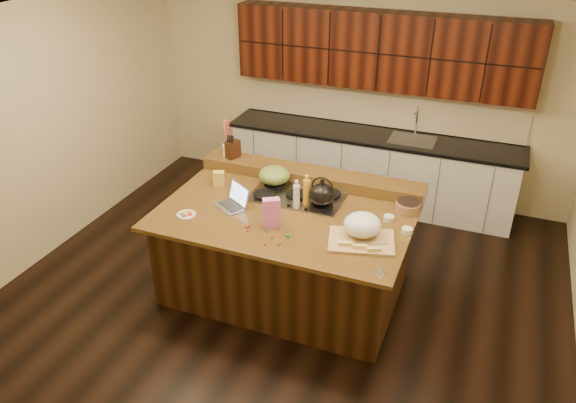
% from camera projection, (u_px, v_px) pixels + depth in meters
% --- Properties ---
extents(room, '(5.52, 5.02, 2.72)m').
position_uv_depth(room, '(286.00, 171.00, 5.15)').
color(room, black).
rests_on(room, ground).
extents(island, '(2.40, 1.60, 0.92)m').
position_uv_depth(island, '(286.00, 251.00, 5.58)').
color(island, black).
rests_on(island, ground).
extents(back_ledge, '(2.40, 0.30, 0.12)m').
position_uv_depth(back_ledge, '(311.00, 176.00, 5.90)').
color(back_ledge, black).
rests_on(back_ledge, island).
extents(cooktop, '(0.92, 0.52, 0.05)m').
position_uv_depth(cooktop, '(297.00, 196.00, 5.60)').
color(cooktop, gray).
rests_on(cooktop, island).
extents(back_counter, '(3.70, 0.66, 2.40)m').
position_uv_depth(back_counter, '(374.00, 130.00, 7.05)').
color(back_counter, silver).
rests_on(back_counter, ground).
extents(kettle, '(0.27, 0.27, 0.22)m').
position_uv_depth(kettle, '(322.00, 195.00, 5.33)').
color(kettle, black).
rests_on(kettle, cooktop).
extents(green_bowl, '(0.41, 0.41, 0.18)m').
position_uv_depth(green_bowl, '(274.00, 175.00, 5.74)').
color(green_bowl, olive).
rests_on(green_bowl, cooktop).
extents(laptop, '(0.39, 0.37, 0.21)m').
position_uv_depth(laptop, '(234.00, 201.00, 5.43)').
color(laptop, '#B7B7BC').
rests_on(laptop, island).
extents(oil_bottle, '(0.07, 0.07, 0.27)m').
position_uv_depth(oil_bottle, '(307.00, 193.00, 5.40)').
color(oil_bottle, gold).
rests_on(oil_bottle, island).
extents(vinegar_bottle, '(0.08, 0.08, 0.25)m').
position_uv_depth(vinegar_bottle, '(296.00, 197.00, 5.35)').
color(vinegar_bottle, silver).
rests_on(vinegar_bottle, island).
extents(wooden_tray, '(0.65, 0.54, 0.23)m').
position_uv_depth(wooden_tray, '(362.00, 228.00, 4.89)').
color(wooden_tray, tan).
rests_on(wooden_tray, island).
extents(ramekin_a, '(0.10, 0.10, 0.04)m').
position_uv_depth(ramekin_a, '(373.00, 226.00, 5.08)').
color(ramekin_a, white).
rests_on(ramekin_a, island).
extents(ramekin_b, '(0.12, 0.12, 0.04)m').
position_uv_depth(ramekin_b, '(407.00, 231.00, 5.01)').
color(ramekin_b, white).
rests_on(ramekin_b, island).
extents(ramekin_c, '(0.13, 0.13, 0.04)m').
position_uv_depth(ramekin_c, '(389.00, 218.00, 5.20)').
color(ramekin_c, white).
rests_on(ramekin_c, island).
extents(strainer_bowl, '(0.31, 0.31, 0.09)m').
position_uv_depth(strainer_bowl, '(408.00, 207.00, 5.34)').
color(strainer_bowl, '#996B3F').
rests_on(strainer_bowl, island).
extents(kitchen_timer, '(0.09, 0.09, 0.07)m').
position_uv_depth(kitchen_timer, '(380.00, 269.00, 4.47)').
color(kitchen_timer, silver).
rests_on(kitchen_timer, island).
extents(pink_bag, '(0.17, 0.15, 0.28)m').
position_uv_depth(pink_bag, '(271.00, 213.00, 5.04)').
color(pink_bag, '#DC67B6').
rests_on(pink_bag, island).
extents(candy_plate, '(0.18, 0.18, 0.01)m').
position_uv_depth(candy_plate, '(186.00, 215.00, 5.29)').
color(candy_plate, white).
rests_on(candy_plate, island).
extents(package_box, '(0.13, 0.11, 0.16)m').
position_uv_depth(package_box, '(219.00, 179.00, 5.80)').
color(package_box, gold).
rests_on(package_box, island).
extents(utensil_crock, '(0.13, 0.13, 0.14)m').
position_uv_depth(utensil_crock, '(228.00, 151.00, 6.15)').
color(utensil_crock, white).
rests_on(utensil_crock, back_ledge).
extents(knife_block, '(0.14, 0.18, 0.19)m').
position_uv_depth(knife_block, '(233.00, 149.00, 6.12)').
color(knife_block, black).
rests_on(knife_block, back_ledge).
extents(gumdrop_0, '(0.02, 0.02, 0.02)m').
position_uv_depth(gumdrop_0, '(272.00, 238.00, 4.93)').
color(gumdrop_0, red).
rests_on(gumdrop_0, island).
extents(gumdrop_1, '(0.02, 0.02, 0.02)m').
position_uv_depth(gumdrop_1, '(286.00, 235.00, 4.97)').
color(gumdrop_1, '#198C26').
rests_on(gumdrop_1, island).
extents(gumdrop_2, '(0.02, 0.02, 0.02)m').
position_uv_depth(gumdrop_2, '(247.00, 227.00, 5.09)').
color(gumdrop_2, red).
rests_on(gumdrop_2, island).
extents(gumdrop_3, '(0.02, 0.02, 0.02)m').
position_uv_depth(gumdrop_3, '(289.00, 238.00, 4.93)').
color(gumdrop_3, '#198C26').
rests_on(gumdrop_3, island).
extents(gumdrop_4, '(0.02, 0.02, 0.02)m').
position_uv_depth(gumdrop_4, '(278.00, 244.00, 4.84)').
color(gumdrop_4, red).
rests_on(gumdrop_4, island).
extents(gumdrop_5, '(0.02, 0.02, 0.02)m').
position_uv_depth(gumdrop_5, '(287.00, 236.00, 4.96)').
color(gumdrop_5, '#198C26').
rests_on(gumdrop_5, island).
extents(gumdrop_6, '(0.02, 0.02, 0.02)m').
position_uv_depth(gumdrop_6, '(249.00, 226.00, 5.10)').
color(gumdrop_6, red).
rests_on(gumdrop_6, island).
extents(gumdrop_7, '(0.02, 0.02, 0.02)m').
position_uv_depth(gumdrop_7, '(267.00, 231.00, 5.03)').
color(gumdrop_7, '#198C26').
rests_on(gumdrop_7, island).
extents(gumdrop_8, '(0.02, 0.02, 0.02)m').
position_uv_depth(gumdrop_8, '(248.00, 231.00, 5.03)').
color(gumdrop_8, red).
rests_on(gumdrop_8, island).
extents(gumdrop_9, '(0.02, 0.02, 0.02)m').
position_uv_depth(gumdrop_9, '(289.00, 236.00, 4.96)').
color(gumdrop_9, '#198C26').
rests_on(gumdrop_9, island).
extents(gumdrop_10, '(0.02, 0.02, 0.02)m').
position_uv_depth(gumdrop_10, '(265.00, 244.00, 4.83)').
color(gumdrop_10, red).
rests_on(gumdrop_10, island).
extents(gumdrop_11, '(0.02, 0.02, 0.02)m').
position_uv_depth(gumdrop_11, '(280.00, 243.00, 4.86)').
color(gumdrop_11, '#198C26').
rests_on(gumdrop_11, island).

